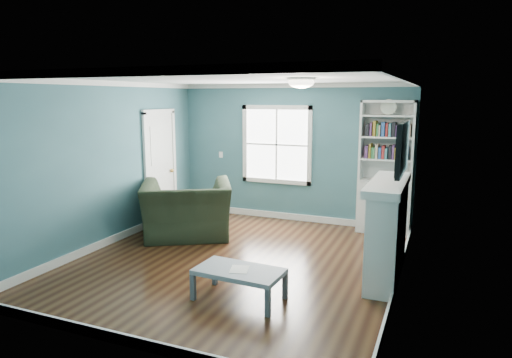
% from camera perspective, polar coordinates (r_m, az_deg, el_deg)
% --- Properties ---
extents(floor, '(5.00, 5.00, 0.00)m').
position_cam_1_polar(floor, '(6.74, -2.42, -10.22)').
color(floor, black).
rests_on(floor, ground).
extents(room_walls, '(5.00, 5.00, 5.00)m').
position_cam_1_polar(room_walls, '(6.36, -2.53, 3.25)').
color(room_walls, '#335C67').
rests_on(room_walls, ground).
extents(trim, '(4.50, 5.00, 2.60)m').
position_cam_1_polar(trim, '(6.41, -2.51, 0.19)').
color(trim, white).
rests_on(trim, ground).
extents(window, '(1.40, 0.06, 1.50)m').
position_cam_1_polar(window, '(8.77, 2.59, 4.30)').
color(window, white).
rests_on(window, room_walls).
extents(bookshelf, '(0.90, 0.35, 2.31)m').
position_cam_1_polar(bookshelf, '(8.20, 15.84, -0.21)').
color(bookshelf, silver).
rests_on(bookshelf, ground).
extents(fireplace, '(0.44, 1.58, 1.30)m').
position_cam_1_polar(fireplace, '(6.19, 16.20, -6.29)').
color(fireplace, black).
rests_on(fireplace, ground).
extents(tv, '(0.06, 1.10, 0.65)m').
position_cam_1_polar(tv, '(5.97, 17.87, 3.70)').
color(tv, black).
rests_on(tv, fireplace).
extents(door, '(0.12, 0.98, 2.17)m').
position_cam_1_polar(door, '(8.74, -11.86, 1.58)').
color(door, silver).
rests_on(door, ground).
extents(ceiling_fixture, '(0.38, 0.38, 0.15)m').
position_cam_1_polar(ceiling_fixture, '(6.09, 5.68, 12.02)').
color(ceiling_fixture, white).
rests_on(ceiling_fixture, room_walls).
extents(light_switch, '(0.08, 0.01, 0.12)m').
position_cam_1_polar(light_switch, '(9.28, -4.41, 3.05)').
color(light_switch, white).
rests_on(light_switch, room_walls).
extents(recliner, '(1.73, 1.54, 1.27)m').
position_cam_1_polar(recliner, '(7.78, -8.68, -2.66)').
color(recliner, black).
rests_on(recliner, ground).
extents(coffee_table, '(1.05, 0.61, 0.37)m').
position_cam_1_polar(coffee_table, '(5.44, -2.12, -11.68)').
color(coffee_table, '#454B53').
rests_on(coffee_table, ground).
extents(paper_sheet, '(0.27, 0.31, 0.00)m').
position_cam_1_polar(paper_sheet, '(5.42, -2.09, -11.21)').
color(paper_sheet, white).
rests_on(paper_sheet, coffee_table).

